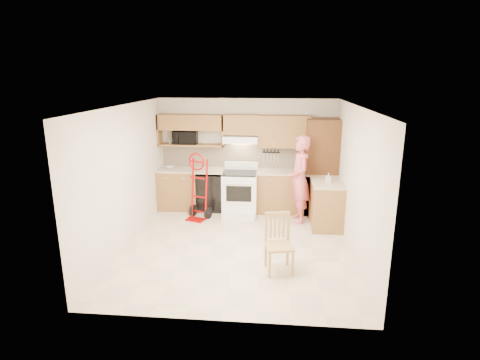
# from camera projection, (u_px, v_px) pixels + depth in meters

# --- Properties ---
(floor) EXTENTS (4.00, 4.50, 0.02)m
(floor) POSITION_uv_depth(u_px,v_px,m) (237.00, 246.00, 7.06)
(floor) COLOR beige
(floor) RESTS_ON ground
(ceiling) EXTENTS (4.00, 4.50, 0.02)m
(ceiling) POSITION_uv_depth(u_px,v_px,m) (237.00, 105.00, 6.40)
(ceiling) COLOR white
(ceiling) RESTS_ON ground
(wall_back) EXTENTS (4.00, 0.02, 2.50)m
(wall_back) POSITION_uv_depth(u_px,v_px,m) (247.00, 154.00, 8.91)
(wall_back) COLOR silver
(wall_back) RESTS_ON ground
(wall_front) EXTENTS (4.00, 0.02, 2.50)m
(wall_front) POSITION_uv_depth(u_px,v_px,m) (218.00, 229.00, 4.56)
(wall_front) COLOR silver
(wall_front) RESTS_ON ground
(wall_left) EXTENTS (0.02, 4.50, 2.50)m
(wall_left) POSITION_uv_depth(u_px,v_px,m) (125.00, 176.00, 6.91)
(wall_left) COLOR silver
(wall_left) RESTS_ON ground
(wall_right) EXTENTS (0.02, 4.50, 2.50)m
(wall_right) POSITION_uv_depth(u_px,v_px,m) (356.00, 182.00, 6.55)
(wall_right) COLOR silver
(wall_right) RESTS_ON ground
(backsplash) EXTENTS (3.92, 0.03, 0.55)m
(backsplash) POSITION_uv_depth(u_px,v_px,m) (247.00, 156.00, 8.89)
(backsplash) COLOR beige
(backsplash) RESTS_ON wall_back
(lower_cab_left) EXTENTS (0.90, 0.60, 0.90)m
(lower_cab_left) POSITION_uv_depth(u_px,v_px,m) (179.00, 189.00, 8.95)
(lower_cab_left) COLOR brown
(lower_cab_left) RESTS_ON ground
(dishwasher) EXTENTS (0.60, 0.60, 0.85)m
(dishwasher) POSITION_uv_depth(u_px,v_px,m) (211.00, 191.00, 8.89)
(dishwasher) COLOR black
(dishwasher) RESTS_ON ground
(lower_cab_right) EXTENTS (1.14, 0.60, 0.90)m
(lower_cab_right) POSITION_uv_depth(u_px,v_px,m) (283.00, 192.00, 8.74)
(lower_cab_right) COLOR brown
(lower_cab_right) RESTS_ON ground
(countertop_left) EXTENTS (1.50, 0.63, 0.04)m
(countertop_left) POSITION_uv_depth(u_px,v_px,m) (191.00, 170.00, 8.80)
(countertop_left) COLOR #BAA88E
(countertop_left) RESTS_ON lower_cab_left
(countertop_right) EXTENTS (1.14, 0.63, 0.04)m
(countertop_right) POSITION_uv_depth(u_px,v_px,m) (283.00, 172.00, 8.62)
(countertop_right) COLOR #BAA88E
(countertop_right) RESTS_ON lower_cab_right
(cab_return_right) EXTENTS (0.60, 1.00, 0.90)m
(cab_return_right) POSITION_uv_depth(u_px,v_px,m) (326.00, 205.00, 7.90)
(cab_return_right) COLOR brown
(cab_return_right) RESTS_ON ground
(countertop_return) EXTENTS (0.63, 1.00, 0.04)m
(countertop_return) POSITION_uv_depth(u_px,v_px,m) (327.00, 182.00, 7.77)
(countertop_return) COLOR #BAA88E
(countertop_return) RESTS_ON cab_return_right
(pantry_tall) EXTENTS (0.70, 0.60, 2.10)m
(pantry_tall) POSITION_uv_depth(u_px,v_px,m) (321.00, 167.00, 8.51)
(pantry_tall) COLOR brown
(pantry_tall) RESTS_ON ground
(upper_cab_left) EXTENTS (1.50, 0.33, 0.34)m
(upper_cab_left) POSITION_uv_depth(u_px,v_px,m) (191.00, 122.00, 8.66)
(upper_cab_left) COLOR brown
(upper_cab_left) RESTS_ON wall_back
(upper_shelf_mw) EXTENTS (1.50, 0.33, 0.04)m
(upper_shelf_mw) POSITION_uv_depth(u_px,v_px,m) (191.00, 145.00, 8.79)
(upper_shelf_mw) COLOR brown
(upper_shelf_mw) RESTS_ON wall_back
(upper_cab_center) EXTENTS (0.76, 0.33, 0.44)m
(upper_cab_center) POSITION_uv_depth(u_px,v_px,m) (241.00, 125.00, 8.57)
(upper_cab_center) COLOR brown
(upper_cab_center) RESTS_ON wall_back
(upper_cab_right) EXTENTS (1.14, 0.33, 0.70)m
(upper_cab_right) POSITION_uv_depth(u_px,v_px,m) (284.00, 131.00, 8.52)
(upper_cab_right) COLOR brown
(upper_cab_right) RESTS_ON wall_back
(range_hood) EXTENTS (0.76, 0.46, 0.14)m
(range_hood) POSITION_uv_depth(u_px,v_px,m) (241.00, 139.00, 8.59)
(range_hood) COLOR white
(range_hood) RESTS_ON wall_back
(knife_strip) EXTENTS (0.40, 0.05, 0.29)m
(knife_strip) POSITION_uv_depth(u_px,v_px,m) (271.00, 155.00, 8.81)
(knife_strip) COLOR black
(knife_strip) RESTS_ON backsplash
(microwave) EXTENTS (0.56, 0.39, 0.30)m
(microwave) POSITION_uv_depth(u_px,v_px,m) (185.00, 137.00, 8.76)
(microwave) COLOR black
(microwave) RESTS_ON upper_shelf_mw
(range) EXTENTS (0.75, 0.99, 1.11)m
(range) POSITION_uv_depth(u_px,v_px,m) (240.00, 190.00, 8.54)
(range) COLOR white
(range) RESTS_ON ground
(person) EXTENTS (0.55, 0.73, 1.82)m
(person) POSITION_uv_depth(u_px,v_px,m) (300.00, 179.00, 8.02)
(person) COLOR #D25F65
(person) RESTS_ON ground
(hand_truck) EXTENTS (0.64, 0.62, 1.30)m
(hand_truck) POSITION_uv_depth(u_px,v_px,m) (197.00, 190.00, 8.21)
(hand_truck) COLOR #A10605
(hand_truck) RESTS_ON ground
(dining_chair) EXTENTS (0.49, 0.52, 0.92)m
(dining_chair) POSITION_uv_depth(u_px,v_px,m) (279.00, 244.00, 6.02)
(dining_chair) COLOR tan
(dining_chair) RESTS_ON ground
(soap_bottle) EXTENTS (0.10, 0.11, 0.19)m
(soap_bottle) POSITION_uv_depth(u_px,v_px,m) (328.00, 178.00, 7.67)
(soap_bottle) COLOR white
(soap_bottle) RESTS_ON countertop_return
(bowl) EXTENTS (0.23, 0.23, 0.05)m
(bowl) POSITION_uv_depth(u_px,v_px,m) (170.00, 167.00, 8.84)
(bowl) COLOR white
(bowl) RESTS_ON countertop_left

